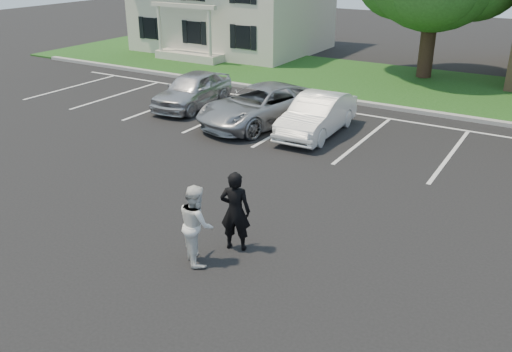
# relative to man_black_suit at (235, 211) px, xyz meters

# --- Properties ---
(ground_plane) EXTENTS (90.00, 90.00, 0.00)m
(ground_plane) POSITION_rel_man_black_suit_xyz_m (-0.14, 0.08, -0.88)
(ground_plane) COLOR black
(ground_plane) RESTS_ON ground
(curb) EXTENTS (40.00, 0.30, 0.15)m
(curb) POSITION_rel_man_black_suit_xyz_m (-0.14, 12.08, -0.81)
(curb) COLOR gray
(curb) RESTS_ON ground
(grass_strip) EXTENTS (44.00, 8.00, 0.08)m
(grass_strip) POSITION_rel_man_black_suit_xyz_m (-0.14, 16.08, -0.84)
(grass_strip) COLOR #133E0E
(grass_strip) RESTS_ON ground
(stall_lines) EXTENTS (34.00, 5.36, 0.01)m
(stall_lines) POSITION_rel_man_black_suit_xyz_m (1.26, 9.03, -0.88)
(stall_lines) COLOR silver
(stall_lines) RESTS_ON ground
(man_black_suit) EXTENTS (0.75, 0.61, 1.77)m
(man_black_suit) POSITION_rel_man_black_suit_xyz_m (0.00, 0.00, 0.00)
(man_black_suit) COLOR black
(man_black_suit) RESTS_ON ground
(man_white_shirt) EXTENTS (1.03, 1.01, 1.68)m
(man_white_shirt) POSITION_rel_man_black_suit_xyz_m (-0.41, -0.80, -0.04)
(man_white_shirt) COLOR silver
(man_white_shirt) RESTS_ON ground
(car_silver_west) EXTENTS (1.97, 4.21, 1.39)m
(car_silver_west) POSITION_rel_man_black_suit_xyz_m (-7.42, 8.31, -0.19)
(car_silver_west) COLOR #B9B9BE
(car_silver_west) RESTS_ON ground
(car_silver_minivan) EXTENTS (3.47, 5.40, 1.38)m
(car_silver_minivan) POSITION_rel_man_black_suit_xyz_m (-3.96, 7.77, -0.19)
(car_silver_minivan) COLOR #9B9DA2
(car_silver_minivan) RESTS_ON ground
(car_white_sedan) EXTENTS (1.56, 4.12, 1.34)m
(car_white_sedan) POSITION_rel_man_black_suit_xyz_m (-1.76, 7.78, -0.21)
(car_white_sedan) COLOR white
(car_white_sedan) RESTS_ON ground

